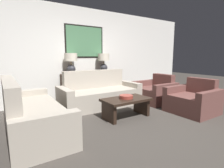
% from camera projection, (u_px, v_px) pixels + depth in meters
% --- Properties ---
extents(ground_plane, '(20.00, 20.00, 0.00)m').
position_uv_depth(ground_plane, '(142.00, 125.00, 3.26)').
color(ground_plane, '#3D3833').
extents(back_wall, '(7.95, 0.12, 2.65)m').
position_uv_depth(back_wall, '(84.00, 55.00, 5.15)').
color(back_wall, silver).
rests_on(back_wall, ground_plane).
extents(console_table, '(1.54, 0.37, 0.81)m').
position_uv_depth(console_table, '(89.00, 87.00, 5.07)').
color(console_table, '#332319').
rests_on(console_table, ground_plane).
extents(table_lamp_left, '(0.34, 0.34, 0.56)m').
position_uv_depth(table_lamp_left, '(71.00, 61.00, 4.68)').
color(table_lamp_left, '#333338').
rests_on(table_lamp_left, console_table).
extents(table_lamp_right, '(0.34, 0.34, 0.56)m').
position_uv_depth(table_lamp_right, '(104.00, 61.00, 5.23)').
color(table_lamp_right, '#333338').
rests_on(table_lamp_right, console_table).
extents(couch_by_back_wall, '(2.08, 0.85, 0.92)m').
position_uv_depth(couch_by_back_wall, '(100.00, 94.00, 4.54)').
color(couch_by_back_wall, '#ADA393').
rests_on(couch_by_back_wall, ground_plane).
extents(couch_by_side, '(0.85, 2.08, 0.92)m').
position_uv_depth(couch_by_side, '(31.00, 115.00, 2.94)').
color(couch_by_side, '#ADA393').
rests_on(couch_by_side, ground_plane).
extents(coffee_table, '(1.00, 0.57, 0.41)m').
position_uv_depth(coffee_table, '(126.00, 104.00, 3.68)').
color(coffee_table, black).
rests_on(coffee_table, ground_plane).
extents(decorative_bowl, '(0.28, 0.28, 0.07)m').
position_uv_depth(decorative_bowl, '(126.00, 97.00, 3.66)').
color(decorative_bowl, '#93382D').
rests_on(decorative_bowl, coffee_table).
extents(armchair_near_back_wall, '(0.89, 0.96, 0.77)m').
position_uv_depth(armchair_near_back_wall, '(155.00, 92.00, 4.96)').
color(armchair_near_back_wall, brown).
rests_on(armchair_near_back_wall, ground_plane).
extents(armchair_near_camera, '(0.89, 0.96, 0.77)m').
position_uv_depth(armchair_near_camera, '(193.00, 101.00, 4.01)').
color(armchair_near_camera, brown).
rests_on(armchair_near_camera, ground_plane).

